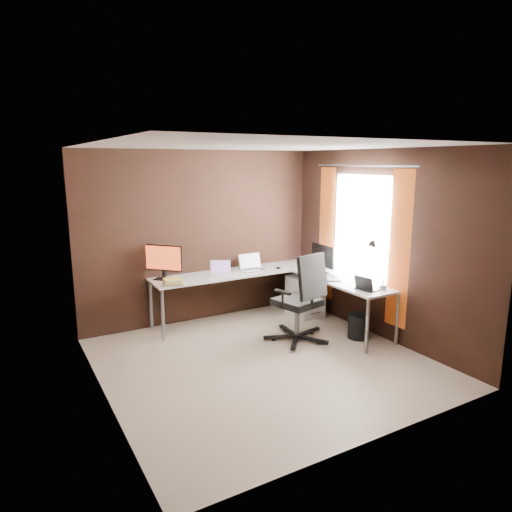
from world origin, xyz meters
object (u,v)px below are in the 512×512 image
(laptop_black_big, at_px, (326,275))
(book_stack, at_px, (173,282))
(wastebasket, at_px, (359,326))
(laptop_black_small, at_px, (366,287))
(desk_lamp, at_px, (377,259))
(laptop_white, at_px, (220,272))
(laptop_silver, at_px, (251,267))
(drawer_pedestal, at_px, (305,296))
(monitor_right, at_px, (323,257))
(monitor_left, at_px, (164,260))
(office_chair, at_px, (300,315))

(laptop_black_big, distance_m, book_stack, 2.10)
(book_stack, height_order, wastebasket, book_stack)
(laptop_black_small, distance_m, desk_lamp, 0.38)
(laptop_white, xyz_separation_m, laptop_silver, (0.54, 0.04, 0.01))
(drawer_pedestal, bearing_deg, monitor_right, -80.97)
(drawer_pedestal, xyz_separation_m, book_stack, (-2.06, 0.15, 0.47))
(laptop_silver, height_order, wastebasket, laptop_silver)
(drawer_pedestal, distance_m, book_stack, 2.12)
(book_stack, xyz_separation_m, wastebasket, (2.13, -1.28, -0.60))
(laptop_silver, xyz_separation_m, desk_lamp, (0.86, -1.72, 0.35))
(monitor_left, height_order, monitor_right, monitor_left)
(laptop_white, height_order, desk_lamp, desk_lamp)
(laptop_black_big, distance_m, laptop_black_small, 0.69)
(drawer_pedestal, xyz_separation_m, wastebasket, (0.07, -1.13, -0.13))
(monitor_left, height_order, laptop_black_small, monitor_left)
(laptop_black_big, height_order, laptop_black_small, laptop_black_big)
(monitor_left, distance_m, office_chair, 2.00)
(monitor_left, relative_size, book_stack, 1.59)
(monitor_right, height_order, laptop_silver, monitor_right)
(desk_lamp, bearing_deg, laptop_black_small, 159.28)
(laptop_silver, bearing_deg, laptop_white, -174.64)
(monitor_left, relative_size, laptop_black_small, 1.60)
(desk_lamp, distance_m, wastebasket, 0.99)
(laptop_silver, bearing_deg, wastebasket, -59.79)
(drawer_pedestal, relative_size, monitor_right, 1.17)
(monitor_left, bearing_deg, laptop_black_small, 6.09)
(drawer_pedestal, relative_size, laptop_black_big, 1.33)
(laptop_white, bearing_deg, laptop_silver, 33.27)
(monitor_left, distance_m, monitor_right, 2.27)
(laptop_black_small, bearing_deg, wastebasket, -34.98)
(laptop_black_small, bearing_deg, laptop_black_big, -1.45)
(laptop_white, relative_size, laptop_silver, 1.01)
(drawer_pedestal, xyz_separation_m, laptop_white, (-1.29, 0.32, 0.47))
(monitor_left, relative_size, office_chair, 0.40)
(laptop_white, bearing_deg, drawer_pedestal, 15.39)
(monitor_right, bearing_deg, drawer_pedestal, 10.01)
(monitor_left, height_order, laptop_white, monitor_left)
(laptop_silver, relative_size, laptop_black_small, 1.20)
(drawer_pedestal, distance_m, laptop_white, 1.41)
(laptop_black_big, bearing_deg, office_chair, 130.06)
(laptop_white, bearing_deg, laptop_black_big, -9.71)
(laptop_black_small, relative_size, desk_lamp, 0.47)
(drawer_pedestal, xyz_separation_m, desk_lamp, (0.11, -1.36, 0.83))
(laptop_silver, distance_m, laptop_black_big, 1.17)
(office_chair, bearing_deg, wastebasket, -36.19)
(laptop_black_small, distance_m, office_chair, 0.93)
(book_stack, height_order, desk_lamp, desk_lamp)
(laptop_silver, xyz_separation_m, laptop_black_big, (0.63, -0.99, 0.00))
(laptop_black_big, bearing_deg, drawer_pedestal, 11.97)
(laptop_black_big, distance_m, desk_lamp, 0.84)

